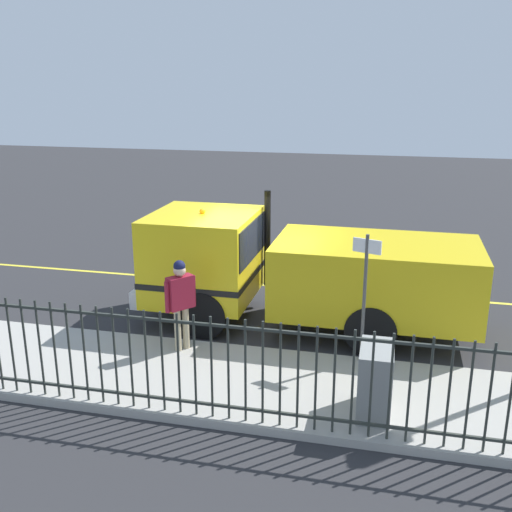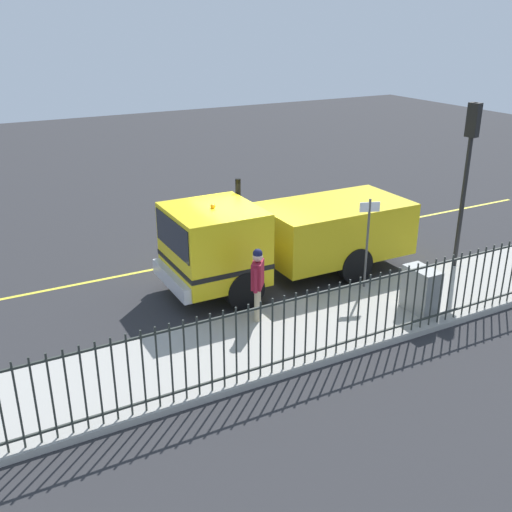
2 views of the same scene
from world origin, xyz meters
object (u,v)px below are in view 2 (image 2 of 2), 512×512
worker_standing (258,277)px  traffic_light_near (469,154)px  work_truck (276,235)px  traffic_cone (276,240)px  street_sign (368,233)px  utility_cabinet (421,290)px

worker_standing → traffic_light_near: size_ratio=0.39×
work_truck → worker_standing: 2.45m
traffic_cone → traffic_light_near: bearing=45.9°
worker_standing → street_sign: bearing=-46.6°
street_sign → traffic_cone: bearing=-170.4°
work_truck → traffic_light_near: bearing=-109.2°
work_truck → worker_standing: size_ratio=3.95×
work_truck → street_sign: size_ratio=2.94×
traffic_cone → work_truck: bearing=-30.3°
traffic_cone → worker_standing: bearing=-35.4°
worker_standing → utility_cabinet: bearing=-73.1°
work_truck → traffic_cone: 2.32m
traffic_cone → street_sign: (3.44, 0.58, 1.21)m
work_truck → street_sign: (1.60, 1.66, 0.29)m
work_truck → worker_standing: bearing=140.5°
traffic_light_near → utility_cabinet: size_ratio=4.16×
traffic_light_near → street_sign: (-0.08, -3.05, -1.65)m
traffic_light_near → worker_standing: bearing=81.0°
worker_standing → traffic_cone: bearing=3.0°
worker_standing → street_sign: (-0.28, 3.23, 0.39)m
traffic_cone → street_sign: size_ratio=0.31×
traffic_light_near → utility_cabinet: bearing=109.1°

